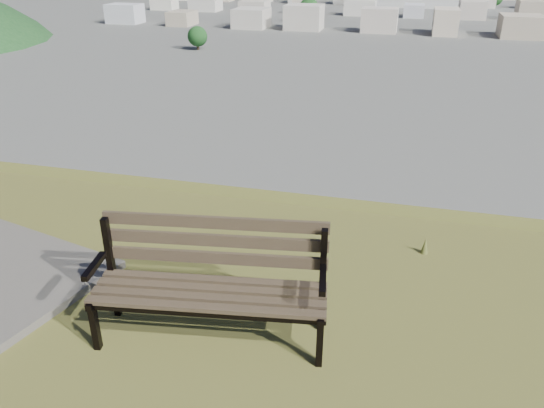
# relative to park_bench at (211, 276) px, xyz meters

# --- Properties ---
(park_bench) EXTENTS (1.93, 0.86, 0.97)m
(park_bench) POSITION_rel_park_bench_xyz_m (0.00, 0.00, 0.00)
(park_bench) COLOR #433726
(park_bench) RESTS_ON hilltop_mesa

